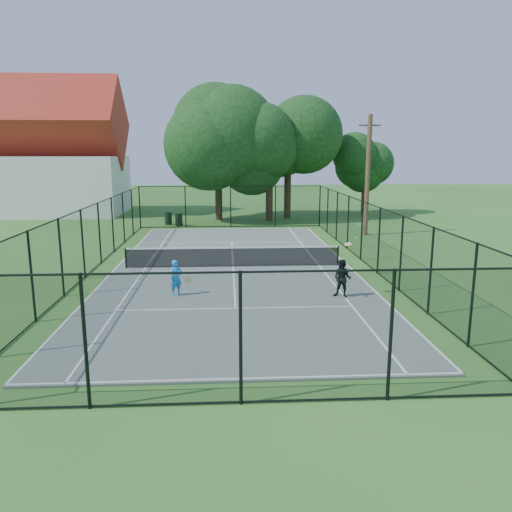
{
  "coord_description": "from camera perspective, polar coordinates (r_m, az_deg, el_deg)",
  "views": [
    {
      "loc": [
        -0.25,
        -23.0,
        5.41
      ],
      "look_at": [
        0.91,
        -3.0,
        1.2
      ],
      "focal_mm": 35.0,
      "sensor_mm": 36.0,
      "label": 1
    }
  ],
  "objects": [
    {
      "name": "tennis_net",
      "position": [
        23.5,
        -2.63,
        -0.01
      ],
      "size": [
        10.08,
        0.08,
        0.95
      ],
      "color": "black",
      "rests_on": "tennis_court"
    },
    {
      "name": "ground",
      "position": [
        23.63,
        -2.62,
        -1.38
      ],
      "size": [
        120.0,
        120.0,
        0.0
      ],
      "primitive_type": "plane",
      "color": "#306622"
    },
    {
      "name": "fence",
      "position": [
        23.33,
        -2.66,
        2.21
      ],
      "size": [
        13.1,
        26.1,
        3.0
      ],
      "color": "black",
      "rests_on": "ground"
    },
    {
      "name": "tree_far_right",
      "position": [
        44.43,
        12.45,
        9.8
      ],
      "size": [
        4.91,
        4.91,
        6.49
      ],
      "color": "#332114",
      "rests_on": "ground"
    },
    {
      "name": "tree_near_left",
      "position": [
        40.26,
        -4.38,
        12.47
      ],
      "size": [
        7.29,
        7.29,
        9.51
      ],
      "color": "#332114",
      "rests_on": "ground"
    },
    {
      "name": "utility_pole",
      "position": [
        33.29,
        12.65,
        9.02
      ],
      "size": [
        1.4,
        0.3,
        7.71
      ],
      "color": "#4C3823",
      "rests_on": "ground"
    },
    {
      "name": "tennis_court",
      "position": [
        23.62,
        -2.62,
        -1.31
      ],
      "size": [
        11.0,
        24.0,
        0.06
      ],
      "primitive_type": "cube",
      "color": "#576761",
      "rests_on": "ground"
    },
    {
      "name": "player_blue",
      "position": [
        19.05,
        -9.1,
        -2.48
      ],
      "size": [
        0.88,
        0.56,
        1.36
      ],
      "color": "blue",
      "rests_on": "tennis_court"
    },
    {
      "name": "tree_near_right",
      "position": [
        41.3,
        3.69,
        12.14
      ],
      "size": [
        6.41,
        6.41,
        8.85
      ],
      "color": "#332114",
      "rests_on": "ground"
    },
    {
      "name": "building",
      "position": [
        48.02,
        -24.14,
        10.28
      ],
      "size": [
        15.3,
        8.15,
        11.87
      ],
      "color": "silver",
      "rests_on": "ground"
    },
    {
      "name": "trash_bin_right",
      "position": [
        37.41,
        -8.82,
        4.15
      ],
      "size": [
        0.58,
        0.58,
        0.94
      ],
      "color": "black",
      "rests_on": "ground"
    },
    {
      "name": "player_black",
      "position": [
        18.83,
        9.85,
        -2.54
      ],
      "size": [
        1.0,
        0.9,
        2.22
      ],
      "color": "black",
      "rests_on": "tennis_court"
    },
    {
      "name": "tree_near_mid",
      "position": [
        39.44,
        1.55,
        11.32
      ],
      "size": [
        6.25,
        6.25,
        8.18
      ],
      "color": "#332114",
      "rests_on": "ground"
    },
    {
      "name": "trash_bin_left",
      "position": [
        38.17,
        -10.0,
        4.26
      ],
      "size": [
        0.58,
        0.58,
        0.94
      ],
      "color": "black",
      "rests_on": "ground"
    }
  ]
}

